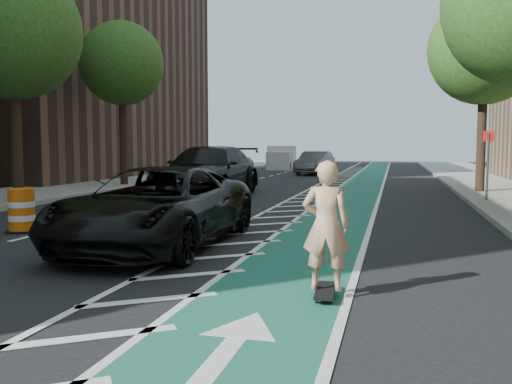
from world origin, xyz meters
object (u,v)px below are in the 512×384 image
(suv_near, at_px, (157,207))
(suv_far, at_px, (208,172))
(barrel_a, at_px, (22,211))
(skateboarder, at_px, (326,225))

(suv_near, xyz_separation_m, suv_far, (-2.40, 9.80, 0.20))
(suv_near, height_order, suv_far, suv_far)
(suv_near, relative_size, barrel_a, 5.62)
(skateboarder, relative_size, suv_near, 0.30)
(barrel_a, bearing_deg, suv_near, -12.47)
(suv_far, distance_m, barrel_a, 9.09)
(suv_far, bearing_deg, suv_near, -76.57)
(barrel_a, bearing_deg, skateboarder, -26.20)
(suv_near, bearing_deg, skateboarder, -37.80)
(skateboarder, height_order, suv_far, suv_far)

